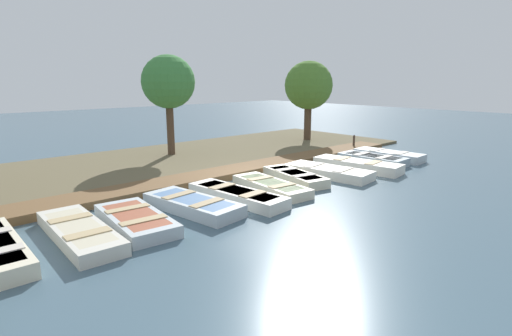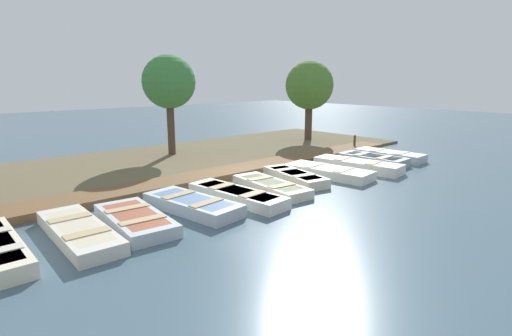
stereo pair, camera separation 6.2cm
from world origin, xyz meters
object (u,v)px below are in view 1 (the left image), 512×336
Objects in this scene: rowboat_6 at (295,176)px; park_tree_center at (309,86)px; rowboat_2 at (136,220)px; park_tree_left at (168,83)px; rowboat_7 at (328,172)px; rowboat_10 at (389,155)px; mooring_post_far at (354,142)px; rowboat_3 at (193,204)px; rowboat_8 at (357,165)px; rowboat_4 at (237,195)px; rowboat_9 at (373,159)px; rowboat_1 at (79,232)px; rowboat_5 at (271,186)px.

rowboat_6 is 10.01m from park_tree_center.
park_tree_left is at bearing 149.23° from rowboat_2.
rowboat_10 is at bearing 84.89° from rowboat_7.
rowboat_6 is 3.81× the size of mooring_post_far.
mooring_post_far is at bearing -5.35° from park_tree_center.
rowboat_3 is 0.88× the size of rowboat_8.
rowboat_2 is 13.83m from mooring_post_far.
park_tree_center is at bearing 119.50° from rowboat_2.
mooring_post_far is at bearing 99.90° from rowboat_4.
park_tree_left is (-7.43, 3.65, 3.30)m from rowboat_3.
park_tree_center is (-6.02, 1.19, 3.06)m from rowboat_10.
rowboat_9 is at bearing -41.73° from mooring_post_far.
rowboat_10 is (-0.17, 14.01, 0.02)m from rowboat_1.
rowboat_9 is 1.44m from rowboat_10.
rowboat_9 reaches higher than rowboat_7.
rowboat_8 is 1.16× the size of rowboat_10.
rowboat_1 is 1.08× the size of rowboat_10.
rowboat_7 is 0.73× the size of park_tree_left.
park_tree_left is (-7.38, 6.75, 3.31)m from rowboat_1.
rowboat_5 is (-0.12, 1.56, -0.02)m from rowboat_4.
rowboat_1 is at bearing -97.83° from rowboat_7.
rowboat_6 is at bearing 92.67° from rowboat_4.
rowboat_8 is 0.78× the size of park_tree_left.
rowboat_10 is at bearing 82.93° from rowboat_3.
rowboat_10 is (-0.31, 3.00, -0.01)m from rowboat_8.
mooring_post_far reaches higher than rowboat_9.
rowboat_9 is (-0.26, 1.56, -0.01)m from rowboat_8.
rowboat_2 is at bearing -78.23° from mooring_post_far.
park_tree_left reaches higher than rowboat_5.
rowboat_3 is at bearing 97.43° from rowboat_2.
rowboat_4 is 10.65m from mooring_post_far.
rowboat_7 reaches higher than rowboat_5.
park_tree_left reaches higher than rowboat_3.
rowboat_3 is at bearing -26.18° from park_tree_left.
rowboat_4 is 12.72m from park_tree_center.
rowboat_3 is at bearing -99.90° from rowboat_4.
park_tree_center reaches higher than rowboat_2.
mooring_post_far is at bearing 118.03° from rowboat_8.
rowboat_10 reaches higher than rowboat_6.
rowboat_8 is at bearing -33.49° from park_tree_center.
rowboat_4 is 8.51m from park_tree_left.
rowboat_2 is 0.63× the size of park_tree_left.
rowboat_6 is 0.87× the size of rowboat_7.
rowboat_2 is 3.77× the size of mooring_post_far.
rowboat_8 is (0.11, 1.76, 0.02)m from rowboat_7.
park_tree_left is at bearing -178.30° from rowboat_5.
park_tree_center is at bearing 139.87° from rowboat_6.
rowboat_1 is at bearing -99.14° from rowboat_3.
rowboat_1 is 0.74× the size of park_tree_center.
rowboat_5 is at bearing -65.97° from rowboat_6.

